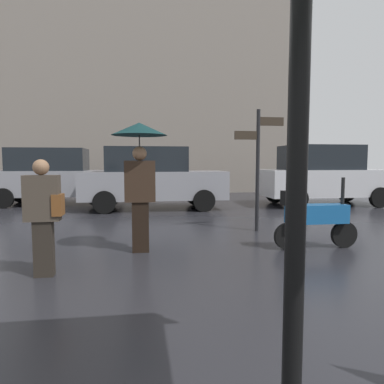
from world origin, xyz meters
name	(u,v)px	position (x,y,z in m)	size (l,w,h in m)	color
ground_plane	(273,377)	(0.00, 0.00, 0.00)	(60.00, 60.00, 0.00)	#26262B
pedestrian_with_umbrella	(140,157)	(-0.90, 3.60, 1.58)	(0.91, 0.91, 2.14)	black
pedestrian_with_bag	(44,211)	(-2.14, 2.52, 0.87)	(0.48, 0.24, 1.53)	#2A241E
parked_scooter	(314,217)	(2.06, 3.37, 0.56)	(1.51, 0.32, 1.23)	black
parked_car_left	(323,175)	(5.42, 9.15, 1.05)	(4.42, 2.06, 2.08)	silver
parked_car_right	(152,178)	(-0.54, 8.97, 1.00)	(4.54, 1.85, 1.97)	gray
parked_car_distant	(55,176)	(-3.91, 10.72, 1.00)	(4.59, 1.88, 1.99)	gray
street_signpost	(258,157)	(1.62, 5.04, 1.60)	(1.08, 0.08, 2.62)	black
building_block	(157,59)	(0.00, 15.84, 6.67)	(14.60, 2.59, 13.35)	gray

